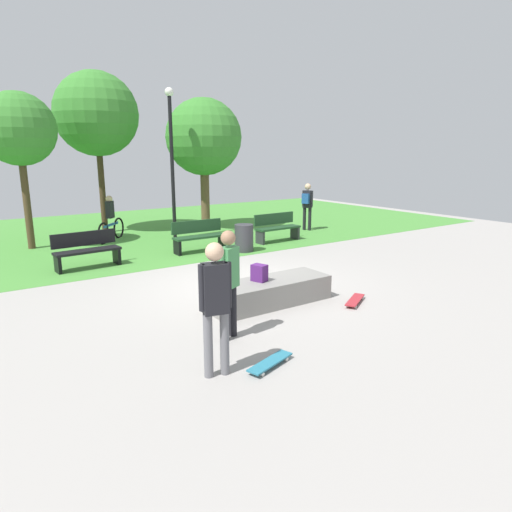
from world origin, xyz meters
The scene contains 18 objects.
ground_plane centered at (0.00, 0.00, 0.00)m, with size 28.00×28.00×0.00m, color #9E9993.
grass_lawn centered at (0.00, 8.15, 0.00)m, with size 26.60×11.70×0.01m, color #478C38.
concrete_ledge centered at (-0.22, -1.40, 0.23)m, with size 2.47×0.85×0.47m, color gray.
backpack_on_ledge centered at (-0.39, -1.33, 0.63)m, with size 0.28×0.20×0.32m, color #4C1E66.
skater_performing_trick centered at (-2.44, -3.32, 1.05)m, with size 0.42×0.27×1.78m.
skater_watching centered at (-1.69, -2.38, 1.01)m, with size 0.39×0.32×1.72m.
skateboard_by_ledge centered at (1.18, -2.32, 0.06)m, with size 0.79×0.57×0.08m.
skateboard_spare centered at (-1.72, -3.52, 0.06)m, with size 0.82×0.44×0.08m.
park_bench_far_left centered at (3.65, 3.52, 0.48)m, with size 1.62×0.53×0.91m.
park_bench_by_oak centered at (-2.40, 3.42, 0.48)m, with size 1.63×0.60×0.91m.
park_bench_far_right centered at (0.83, 3.55, 0.48)m, with size 1.60×0.47×0.91m.
tree_young_birch centered at (-3.21, 6.79, 3.49)m, with size 2.10×2.10×4.57m.
tree_tall_oak centered at (2.87, 7.01, 3.38)m, with size 2.79×2.79×4.80m.
tree_leaning_ash centered at (-0.55, 8.38, 4.14)m, with size 2.87×2.87×5.59m.
lamp_post centered at (1.10, 5.89, 2.91)m, with size 0.28×0.28×4.87m.
trash_bin centered at (1.92, 2.82, 0.40)m, with size 0.55×0.55×0.80m, color #333338.
pedestrian_with_backpack centered at (5.85, 4.58, 1.05)m, with size 0.43×0.42×1.74m.
cyclist_on_bicycle centered at (-0.81, 6.69, 0.63)m, with size 1.28×1.38×1.52m.
Camera 1 is at (-5.03, -8.04, 2.86)m, focal length 31.28 mm.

